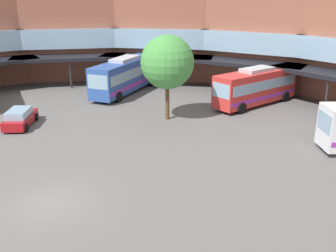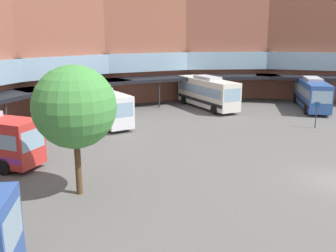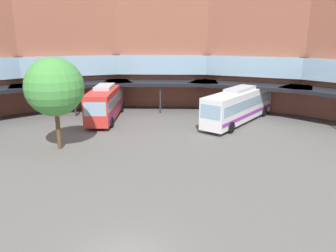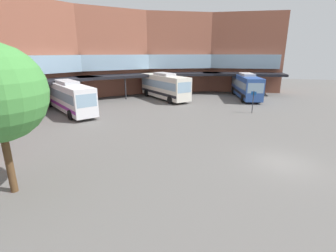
{
  "view_description": "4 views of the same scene",
  "coord_description": "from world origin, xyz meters",
  "px_view_note": "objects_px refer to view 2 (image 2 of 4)",
  "views": [
    {
      "loc": [
        18.52,
        -6.31,
        10.92
      ],
      "look_at": [
        -0.98,
        8.85,
        2.28
      ],
      "focal_mm": 41.13,
      "sensor_mm": 36.0,
      "label": 1
    },
    {
      "loc": [
        -24.64,
        1.57,
        9.16
      ],
      "look_at": [
        2.51,
        12.53,
        1.86
      ],
      "focal_mm": 40.05,
      "sensor_mm": 36.0,
      "label": 2
    },
    {
      "loc": [
        2.12,
        -11.98,
        9.35
      ],
      "look_at": [
        1.35,
        13.03,
        2.31
      ],
      "focal_mm": 35.7,
      "sensor_mm": 36.0,
      "label": 3
    },
    {
      "loc": [
        -16.37,
        3.0,
        7.03
      ],
      "look_at": [
        1.09,
        8.17,
        1.55
      ],
      "focal_mm": 26.36,
      "sensor_mm": 36.0,
      "label": 4
    }
  ],
  "objects_px": {
    "bus_3": "(311,93)",
    "bus_5": "(98,104)",
    "plaza_tree": "(75,107)",
    "stop_sign_post": "(316,112)",
    "bus_0": "(207,92)"
  },
  "relations": [
    {
      "from": "bus_3",
      "to": "stop_sign_post",
      "type": "height_order",
      "value": "bus_3"
    },
    {
      "from": "bus_3",
      "to": "bus_5",
      "type": "distance_m",
      "value": 26.1
    },
    {
      "from": "bus_5",
      "to": "stop_sign_post",
      "type": "bearing_deg",
      "value": 49.56
    },
    {
      "from": "bus_3",
      "to": "bus_5",
      "type": "xyz_separation_m",
      "value": [
        -15.85,
        20.74,
        -0.04
      ]
    },
    {
      "from": "bus_0",
      "to": "plaza_tree",
      "type": "bearing_deg",
      "value": -48.09
    },
    {
      "from": "bus_3",
      "to": "plaza_tree",
      "type": "distance_m",
      "value": 34.38
    },
    {
      "from": "bus_0",
      "to": "bus_3",
      "type": "distance_m",
      "value": 12.86
    },
    {
      "from": "bus_3",
      "to": "bus_0",
      "type": "bearing_deg",
      "value": -82.3
    },
    {
      "from": "bus_5",
      "to": "plaza_tree",
      "type": "height_order",
      "value": "plaza_tree"
    },
    {
      "from": "plaza_tree",
      "to": "bus_5",
      "type": "bearing_deg",
      "value": 28.93
    },
    {
      "from": "bus_3",
      "to": "plaza_tree",
      "type": "relative_size",
      "value": 1.49
    },
    {
      "from": "bus_0",
      "to": "stop_sign_post",
      "type": "relative_size",
      "value": 3.59
    },
    {
      "from": "bus_3",
      "to": "bus_5",
      "type": "relative_size",
      "value": 0.98
    },
    {
      "from": "bus_5",
      "to": "stop_sign_post",
      "type": "xyz_separation_m",
      "value": [
        5.49,
        -21.5,
        -0.28
      ]
    },
    {
      "from": "plaza_tree",
      "to": "stop_sign_post",
      "type": "height_order",
      "value": "plaza_tree"
    }
  ]
}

